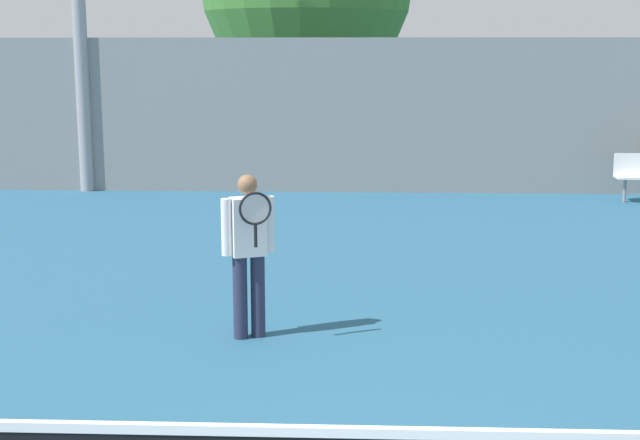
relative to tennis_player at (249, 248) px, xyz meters
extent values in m
cube|color=white|center=(1.28, -4.31, 0.08)|extent=(11.41, 0.04, 0.05)
cylinder|color=#282D47|center=(-0.09, -0.02, -0.48)|extent=(0.14, 0.14, 0.82)
cylinder|color=#282D47|center=(0.08, 0.04, -0.48)|extent=(0.14, 0.14, 0.82)
cube|color=white|center=(0.00, 0.01, 0.21)|extent=(0.37, 0.30, 0.57)
cylinder|color=white|center=(-0.20, -0.07, 0.22)|extent=(0.10, 0.10, 0.55)
cylinder|color=white|center=(0.19, 0.09, 0.22)|extent=(0.10, 0.10, 0.55)
sphere|color=#8E6647|center=(0.00, 0.01, 0.62)|extent=(0.19, 0.19, 0.19)
cylinder|color=black|center=(0.10, -0.25, 0.18)|extent=(0.03, 0.03, 0.22)
torus|color=black|center=(0.10, -0.25, 0.43)|extent=(0.30, 0.14, 0.31)
cylinder|color=silver|center=(0.10, -0.25, 0.43)|extent=(0.25, 0.10, 0.27)
cylinder|color=gray|center=(5.94, 8.04, -0.67)|extent=(0.06, 0.06, 0.44)
cube|color=gray|center=(1.28, 8.99, 0.60)|extent=(33.15, 0.06, 2.98)
cylinder|color=brown|center=(-0.24, 13.90, 0.23)|extent=(0.39, 0.39, 2.26)
camera|label=1|loc=(1.04, -8.31, 1.89)|focal=50.00mm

